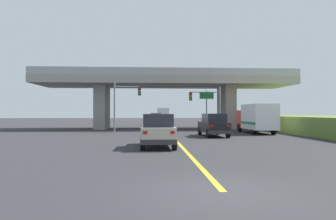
# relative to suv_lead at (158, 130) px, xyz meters

# --- Properties ---
(ground) EXTENTS (160.00, 160.00, 0.00)m
(ground) POSITION_rel_suv_lead_xyz_m (1.47, 21.34, -1.01)
(ground) COLOR #2B2B2D
(overpass_bridge) EXTENTS (32.57, 8.31, 7.47)m
(overpass_bridge) POSITION_rel_suv_lead_xyz_m (1.47, 21.34, 4.37)
(overpass_bridge) COLOR gray
(overpass_bridge) RESTS_ON ground
(lane_divider_stripe) EXTENTS (0.20, 28.66, 0.01)m
(lane_divider_stripe) POSITION_rel_suv_lead_xyz_m (1.47, 3.82, -1.01)
(lane_divider_stripe) COLOR yellow
(lane_divider_stripe) RESTS_ON ground
(suv_lead) EXTENTS (2.02, 4.56, 2.02)m
(suv_lead) POSITION_rel_suv_lead_xyz_m (0.00, 0.00, 0.00)
(suv_lead) COLOR #B7B29E
(suv_lead) RESTS_ON ground
(suv_crossing) EXTENTS (2.08, 4.79, 2.02)m
(suv_crossing) POSITION_rel_suv_lead_xyz_m (5.11, 8.02, -0.00)
(suv_crossing) COLOR black
(suv_crossing) RESTS_ON ground
(box_truck) EXTENTS (2.33, 6.50, 2.94)m
(box_truck) POSITION_rel_suv_lead_xyz_m (10.37, 11.81, 0.54)
(box_truck) COLOR red
(box_truck) RESTS_ON ground
(sedan_oncoming) EXTENTS (2.03, 4.72, 2.02)m
(sedan_oncoming) POSITION_rel_suv_lead_xyz_m (0.44, 32.43, 0.00)
(sedan_oncoming) COLOR silver
(sedan_oncoming) RESTS_ON ground
(traffic_signal_nearside) EXTENTS (3.54, 0.36, 5.04)m
(traffic_signal_nearside) POSITION_rel_suv_lead_xyz_m (6.05, 14.96, 2.23)
(traffic_signal_nearside) COLOR slate
(traffic_signal_nearside) RESTS_ON ground
(traffic_signal_farside) EXTENTS (2.96, 0.36, 5.49)m
(traffic_signal_farside) POSITION_rel_suv_lead_xyz_m (-3.38, 14.68, 2.52)
(traffic_signal_farside) COLOR slate
(traffic_signal_farside) RESTS_ON ground
(highway_sign) EXTENTS (1.83, 0.17, 4.90)m
(highway_sign) POSITION_rel_suv_lead_xyz_m (6.64, 19.30, 2.64)
(highway_sign) COLOR slate
(highway_sign) RESTS_ON ground
(semi_truck_distant) EXTENTS (2.33, 6.56, 3.05)m
(semi_truck_distant) POSITION_rel_suv_lead_xyz_m (2.11, 44.40, 0.59)
(semi_truck_distant) COLOR navy
(semi_truck_distant) RESTS_ON ground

